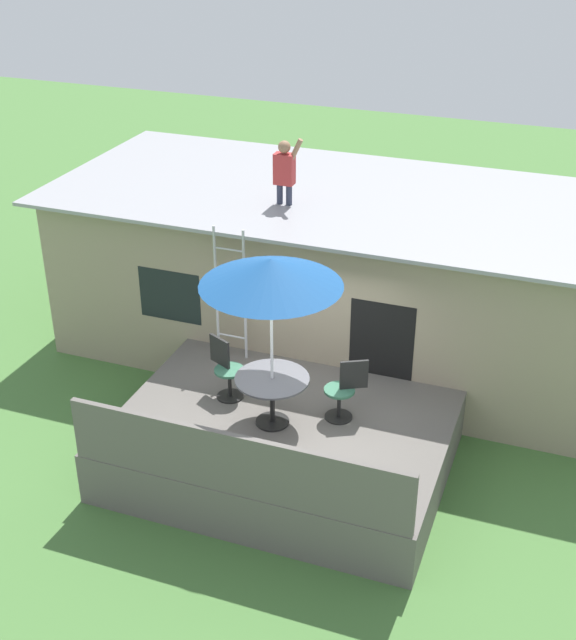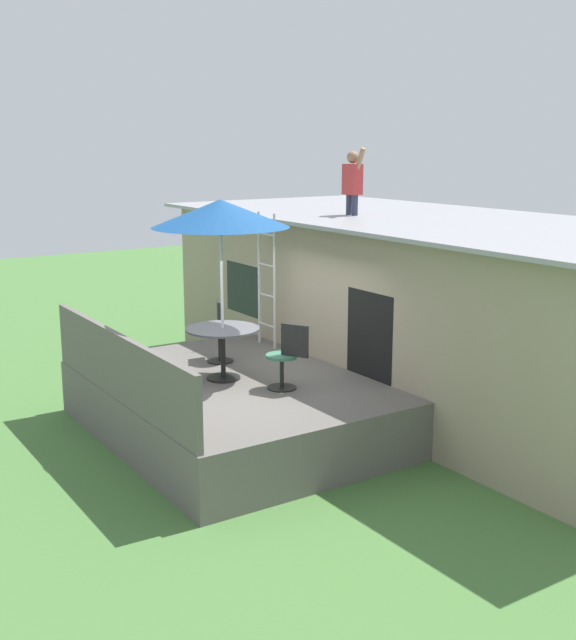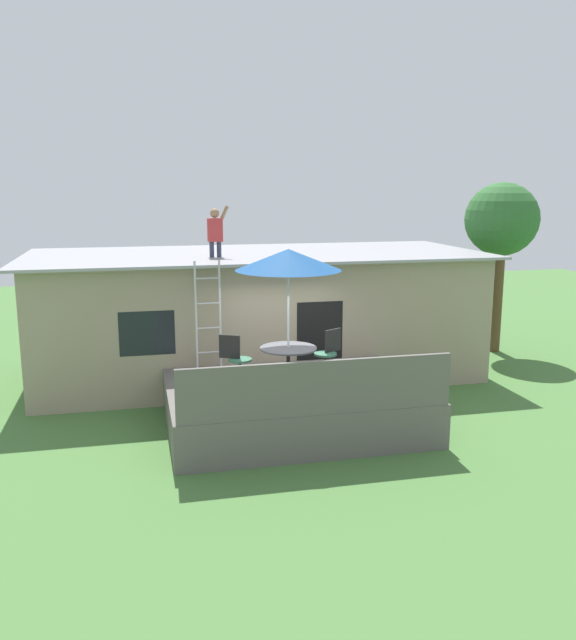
{
  "view_description": "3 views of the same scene",
  "coord_description": "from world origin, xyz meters",
  "px_view_note": "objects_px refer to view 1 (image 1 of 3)",
  "views": [
    {
      "loc": [
        3.54,
        -9.43,
        7.8
      ],
      "look_at": [
        -0.19,
        0.66,
        2.02
      ],
      "focal_mm": 47.9,
      "sensor_mm": 36.0,
      "label": 1
    },
    {
      "loc": [
        9.51,
        -5.38,
        4.09
      ],
      "look_at": [
        -0.4,
        1.12,
        1.45
      ],
      "focal_mm": 44.76,
      "sensor_mm": 36.0,
      "label": 2
    },
    {
      "loc": [
        -2.78,
        -11.55,
        4.42
      ],
      "look_at": [
        0.01,
        0.41,
        1.94
      ],
      "focal_mm": 37.11,
      "sensor_mm": 36.0,
      "label": 3
    }
  ],
  "objects_px": {
    "patio_chair_left": "(226,369)",
    "patio_chair_right": "(344,390)",
    "patio_umbrella": "(271,272)",
    "step_ladder": "(231,294)",
    "patio_table": "(272,388)",
    "person_figure": "(285,168)"
  },
  "relations": [
    {
      "from": "patio_chair_left",
      "to": "patio_chair_right",
      "type": "bearing_deg",
      "value": 27.33
    },
    {
      "from": "patio_umbrella",
      "to": "patio_chair_right",
      "type": "height_order",
      "value": "patio_umbrella"
    },
    {
      "from": "patio_umbrella",
      "to": "step_ladder",
      "type": "height_order",
      "value": "patio_umbrella"
    },
    {
      "from": "step_ladder",
      "to": "patio_chair_right",
      "type": "relative_size",
      "value": 2.39
    },
    {
      "from": "patio_table",
      "to": "patio_chair_left",
      "type": "distance_m",
      "value": 1.0
    },
    {
      "from": "patio_chair_right",
      "to": "step_ladder",
      "type": "bearing_deg",
      "value": -53.71
    },
    {
      "from": "patio_umbrella",
      "to": "step_ladder",
      "type": "xyz_separation_m",
      "value": [
        -1.28,
        1.53,
        -1.25
      ]
    },
    {
      "from": "step_ladder",
      "to": "patio_chair_left",
      "type": "xyz_separation_m",
      "value": [
        0.39,
        -1.1,
        -0.64
      ]
    },
    {
      "from": "patio_table",
      "to": "person_figure",
      "type": "distance_m",
      "value": 3.78
    },
    {
      "from": "patio_table",
      "to": "step_ladder",
      "type": "relative_size",
      "value": 0.47
    },
    {
      "from": "patio_chair_left",
      "to": "patio_chair_right",
      "type": "height_order",
      "value": "same"
    },
    {
      "from": "patio_table",
      "to": "patio_chair_right",
      "type": "distance_m",
      "value": 1.03
    },
    {
      "from": "patio_table",
      "to": "patio_umbrella",
      "type": "distance_m",
      "value": 1.76
    },
    {
      "from": "patio_table",
      "to": "step_ladder",
      "type": "bearing_deg",
      "value": 130.01
    },
    {
      "from": "patio_table",
      "to": "patio_chair_right",
      "type": "xyz_separation_m",
      "value": [
        0.9,
        0.48,
        -0.13
      ]
    },
    {
      "from": "step_ladder",
      "to": "person_figure",
      "type": "xyz_separation_m",
      "value": [
        0.36,
        1.46,
        1.62
      ]
    },
    {
      "from": "person_figure",
      "to": "patio_chair_left",
      "type": "relative_size",
      "value": 1.21
    },
    {
      "from": "patio_chair_left",
      "to": "patio_chair_right",
      "type": "distance_m",
      "value": 1.8
    },
    {
      "from": "patio_table",
      "to": "patio_chair_left",
      "type": "height_order",
      "value": "patio_chair_left"
    },
    {
      "from": "patio_chair_left",
      "to": "patio_chair_right",
      "type": "xyz_separation_m",
      "value": [
        1.8,
        0.05,
        0.0
      ]
    },
    {
      "from": "patio_umbrella",
      "to": "person_figure",
      "type": "xyz_separation_m",
      "value": [
        -0.92,
        2.99,
        0.37
      ]
    },
    {
      "from": "person_figure",
      "to": "patio_chair_right",
      "type": "distance_m",
      "value": 3.84
    }
  ]
}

